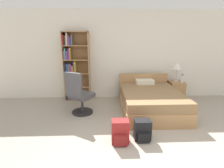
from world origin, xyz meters
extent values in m
cube|color=silver|center=(0.00, 3.23, 1.30)|extent=(9.00, 0.06, 2.60)
cube|color=#AD7F51|center=(-1.89, 3.03, 0.99)|extent=(0.02, 0.30, 1.98)
cube|color=#AD7F51|center=(-1.17, 3.03, 0.99)|extent=(0.02, 0.30, 1.98)
cube|color=#936C45|center=(-1.53, 3.17, 0.99)|extent=(0.74, 0.01, 1.98)
cube|color=#AD7F51|center=(-1.53, 3.03, 0.01)|extent=(0.70, 0.29, 0.02)
cube|color=black|center=(-1.85, 2.98, 0.15)|extent=(0.04, 0.18, 0.26)
cube|color=navy|center=(-1.80, 3.00, 0.14)|extent=(0.03, 0.22, 0.24)
cube|color=maroon|center=(-1.76, 2.98, 0.13)|extent=(0.03, 0.19, 0.22)
cube|color=#665B51|center=(-1.73, 2.99, 0.14)|extent=(0.03, 0.22, 0.24)
cube|color=#AD7F51|center=(-1.53, 3.03, 0.41)|extent=(0.70, 0.29, 0.02)
cube|color=beige|center=(-1.85, 3.00, 0.57)|extent=(0.03, 0.22, 0.32)
cube|color=#665B51|center=(-1.80, 2.98, 0.58)|extent=(0.04, 0.19, 0.33)
cube|color=#2D6638|center=(-1.75, 2.99, 0.54)|extent=(0.04, 0.20, 0.26)
cube|color=#7A387F|center=(-1.70, 2.97, 0.56)|extent=(0.04, 0.17, 0.30)
cube|color=#2D6638|center=(-1.66, 2.99, 0.56)|extent=(0.02, 0.20, 0.28)
cube|color=#7A387F|center=(-1.63, 2.99, 0.56)|extent=(0.02, 0.20, 0.29)
cube|color=#AD7F51|center=(-1.53, 3.03, 0.80)|extent=(0.70, 0.29, 0.02)
cube|color=black|center=(-1.84, 2.97, 0.96)|extent=(0.04, 0.17, 0.30)
cube|color=navy|center=(-1.79, 2.98, 0.95)|extent=(0.04, 0.18, 0.28)
cube|color=#665B51|center=(-1.74, 2.99, 0.94)|extent=(0.04, 0.20, 0.27)
cube|color=#7A387F|center=(-1.69, 3.01, 0.95)|extent=(0.04, 0.24, 0.28)
cube|color=orange|center=(-1.64, 3.00, 0.92)|extent=(0.04, 0.23, 0.23)
cube|color=navy|center=(-1.60, 2.98, 0.98)|extent=(0.03, 0.19, 0.33)
cube|color=gold|center=(-1.56, 2.98, 0.98)|extent=(0.03, 0.19, 0.34)
cube|color=#AD7F51|center=(-1.53, 3.03, 1.20)|extent=(0.70, 0.29, 0.02)
cube|color=#7A387F|center=(-1.85, 2.99, 1.33)|extent=(0.03, 0.21, 0.25)
cube|color=teal|center=(-1.82, 3.00, 1.37)|extent=(0.04, 0.22, 0.32)
cube|color=#7A387F|center=(-1.77, 3.01, 1.33)|extent=(0.04, 0.24, 0.24)
cube|color=#7A387F|center=(-1.72, 3.00, 1.36)|extent=(0.03, 0.23, 0.31)
cube|color=gold|center=(-1.68, 2.98, 1.37)|extent=(0.03, 0.19, 0.32)
cube|color=#AD7F51|center=(-1.53, 3.03, 1.59)|extent=(0.70, 0.29, 0.02)
cube|color=maroon|center=(-1.85, 3.00, 1.75)|extent=(0.03, 0.23, 0.29)
cube|color=black|center=(-1.81, 3.00, 1.74)|extent=(0.03, 0.23, 0.26)
cube|color=orange|center=(-1.77, 3.00, 1.74)|extent=(0.02, 0.22, 0.27)
cube|color=beige|center=(-1.74, 3.01, 1.77)|extent=(0.03, 0.24, 0.34)
cube|color=#7A387F|center=(-1.70, 2.99, 1.73)|extent=(0.04, 0.20, 0.26)
cube|color=navy|center=(-1.65, 3.00, 1.72)|extent=(0.03, 0.23, 0.23)
cube|color=#665B51|center=(-1.61, 2.99, 1.74)|extent=(0.03, 0.20, 0.28)
cube|color=#AD7F51|center=(-1.53, 3.03, 1.97)|extent=(0.74, 0.30, 0.02)
cube|color=#AD7F51|center=(0.43, 2.06, 0.16)|extent=(1.43, 1.91, 0.32)
cube|color=olive|center=(0.43, 2.06, 0.43)|extent=(1.40, 1.88, 0.22)
cube|color=#AD7F51|center=(0.43, 2.98, 0.39)|extent=(1.43, 0.08, 0.78)
cube|color=silver|center=(0.43, 2.77, 0.59)|extent=(0.50, 0.30, 0.12)
cylinder|color=#232326|center=(-1.27, 2.02, 0.02)|extent=(0.51, 0.51, 0.04)
cylinder|color=#333338|center=(-1.27, 2.02, 0.22)|extent=(0.06, 0.06, 0.36)
cube|color=#4C4C51|center=(-1.27, 2.02, 0.45)|extent=(0.66, 0.66, 0.10)
cube|color=#4C4C51|center=(-1.42, 1.78, 0.78)|extent=(0.42, 0.30, 0.56)
cube|color=#AD7F51|center=(1.41, 2.90, 0.28)|extent=(0.41, 0.43, 0.56)
sphere|color=tan|center=(1.41, 2.67, 0.39)|extent=(0.02, 0.02, 0.02)
cylinder|color=#B2B2B7|center=(1.40, 2.94, 0.57)|extent=(0.17, 0.17, 0.02)
cylinder|color=#B2B2B7|center=(1.40, 2.94, 0.75)|extent=(0.02, 0.02, 0.34)
cone|color=white|center=(1.40, 2.94, 1.01)|extent=(0.28, 0.28, 0.19)
cylinder|color=silver|center=(1.52, 2.79, 0.66)|extent=(0.08, 0.08, 0.21)
cylinder|color=#2D2D33|center=(1.52, 2.79, 0.78)|extent=(0.05, 0.05, 0.02)
cube|color=black|center=(-0.03, 0.80, 0.19)|extent=(0.29, 0.20, 0.37)
cube|color=black|center=(-0.03, 0.66, 0.10)|extent=(0.22, 0.07, 0.17)
cube|color=maroon|center=(-0.45, 0.72, 0.21)|extent=(0.30, 0.21, 0.42)
cube|color=maroon|center=(-0.45, 0.58, 0.11)|extent=(0.23, 0.07, 0.19)
camera|label=1|loc=(-0.70, -2.03, 1.80)|focal=28.00mm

